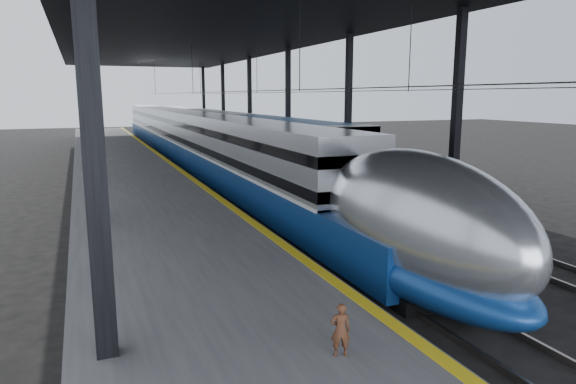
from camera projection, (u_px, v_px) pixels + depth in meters
ground at (303, 273)px, 15.50m from camera, size 160.00×160.00×0.00m
platform at (125, 173)px, 32.34m from camera, size 6.00×80.00×1.00m
yellow_strip at (170, 163)px, 33.28m from camera, size 0.30×80.00×0.01m
rails at (247, 172)px, 35.36m from camera, size 6.52×80.00×0.16m
canopy at (206, 35)px, 32.74m from camera, size 18.00×75.00×9.47m
tgv_train at (195, 141)px, 38.55m from camera, size 2.82×65.20×4.05m
second_train at (221, 130)px, 50.99m from camera, size 2.73×56.05×3.76m
child at (340, 330)px, 8.47m from camera, size 0.39×0.32×0.93m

